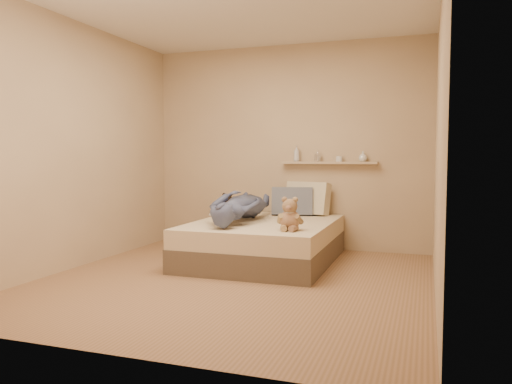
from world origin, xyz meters
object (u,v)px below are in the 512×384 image
at_px(bed, 264,241).
at_px(teddy_bear, 290,216).
at_px(pillow_grey, 292,202).
at_px(dark_plush, 227,205).
at_px(person, 239,206).
at_px(wall_shelf, 329,163).
at_px(game_console, 217,213).
at_px(pillow_cream, 308,199).

height_order(bed, teddy_bear, teddy_bear).
bearing_deg(pillow_grey, dark_plush, -163.25).
distance_m(teddy_bear, person, 0.86).
distance_m(dark_plush, wall_shelf, 1.37).
xyz_separation_m(game_console, pillow_cream, (0.62, 1.42, 0.06)).
distance_m(bed, teddy_bear, 0.80).
height_order(teddy_bear, pillow_cream, pillow_cream).
xyz_separation_m(teddy_bear, person, (-0.72, 0.48, 0.04)).
height_order(game_console, wall_shelf, wall_shelf).
bearing_deg(person, dark_plush, -60.81).
distance_m(bed, person, 0.49).
bearing_deg(teddy_bear, bed, 128.78).
bearing_deg(game_console, pillow_grey, 70.25).
bearing_deg(game_console, pillow_cream, 66.33).
relative_size(bed, pillow_cream, 3.45).
xyz_separation_m(teddy_bear, wall_shelf, (0.10, 1.46, 0.51)).
distance_m(bed, pillow_grey, 0.81).
height_order(teddy_bear, wall_shelf, wall_shelf).
bearing_deg(wall_shelf, pillow_cream, -162.24).
bearing_deg(teddy_bear, person, 146.45).
bearing_deg(bed, dark_plush, 144.06).
height_order(pillow_grey, person, pillow_grey).
bearing_deg(dark_plush, bed, -35.94).
bearing_deg(pillow_cream, wall_shelf, 17.76).
bearing_deg(person, teddy_bear, 141.87).
distance_m(person, wall_shelf, 1.37).
bearing_deg(wall_shelf, person, -129.78).
height_order(bed, pillow_grey, pillow_grey).
relative_size(bed, pillow_grey, 3.80).
relative_size(dark_plush, person, 0.19).
bearing_deg(bed, wall_shelf, 58.82).
relative_size(game_console, wall_shelf, 0.14).
xyz_separation_m(person, wall_shelf, (0.82, 0.99, 0.48)).
distance_m(game_console, pillow_cream, 1.55).
height_order(teddy_bear, dark_plush, teddy_bear).
bearing_deg(pillow_cream, pillow_grey, -139.26).
bearing_deg(bed, person, -163.85).
xyz_separation_m(teddy_bear, pillow_cream, (-0.14, 1.39, 0.06)).
bearing_deg(teddy_bear, game_console, -177.59).
distance_m(dark_plush, pillow_grey, 0.81).
xyz_separation_m(pillow_grey, wall_shelf, (0.41, 0.22, 0.48)).
xyz_separation_m(bed, dark_plush, (-0.63, 0.46, 0.35)).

